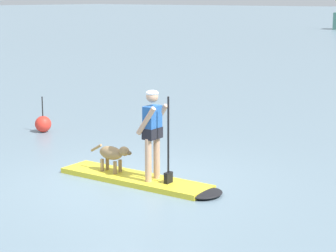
# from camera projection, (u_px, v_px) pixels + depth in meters

# --- Properties ---
(ground_plane) EXTENTS (400.00, 400.00, 0.00)m
(ground_plane) POSITION_uv_depth(u_px,v_px,m) (135.00, 181.00, 11.89)
(ground_plane) COLOR slate
(paddleboard) EXTENTS (3.42, 0.93, 0.10)m
(paddleboard) POSITION_uv_depth(u_px,v_px,m) (144.00, 181.00, 11.75)
(paddleboard) COLOR yellow
(paddleboard) RESTS_ON ground_plane
(person_paddler) EXTENTS (0.62, 0.50, 1.66)m
(person_paddler) POSITION_uv_depth(u_px,v_px,m) (153.00, 129.00, 11.43)
(person_paddler) COLOR tan
(person_paddler) RESTS_ON paddleboard
(dog) EXTENTS (1.00, 0.25, 0.54)m
(dog) POSITION_uv_depth(u_px,v_px,m) (113.00, 154.00, 12.09)
(dog) COLOR #997A51
(dog) RESTS_ON paddleboard
(marker_buoy) EXTENTS (0.42, 0.42, 0.92)m
(marker_buoy) POSITION_uv_depth(u_px,v_px,m) (43.00, 124.00, 16.17)
(marker_buoy) COLOR red
(marker_buoy) RESTS_ON ground_plane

